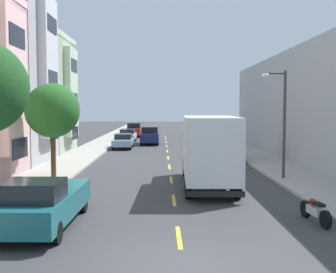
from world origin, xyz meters
TOP-DOWN VIEW (x-y plane):
  - ground_plane at (0.00, 30.00)m, footprint 160.00×160.00m
  - sidewalk_left at (-7.10, 28.00)m, footprint 3.20×120.00m
  - sidewalk_right at (7.10, 28.00)m, footprint 3.20×120.00m
  - lane_centerline_dashes at (0.00, 24.50)m, footprint 0.14×47.20m
  - townhouse_fourth_sage at (-13.88, 25.79)m, footprint 11.17×6.83m
  - street_tree_second at (-6.40, 11.86)m, footprint 2.90×2.90m
  - street_lamp at (5.93, 11.66)m, footprint 1.35×0.28m
  - delivery_box_truck at (1.79, 9.83)m, footprint 2.65×8.03m
  - parked_sedan_sky at (-4.27, 29.59)m, footprint 1.81×4.51m
  - parked_hatchback_burgundy at (4.39, 40.17)m, footprint 1.76×4.01m
  - parked_pickup_teal at (-4.43, 3.07)m, footprint 2.12×5.35m
  - parked_pickup_black at (4.37, 30.28)m, footprint 2.13×5.35m
  - parked_suv_red at (-4.27, 45.85)m, footprint 2.02×4.83m
  - parked_wagon_white at (-4.50, 37.31)m, footprint 1.83×4.71m
  - parked_sedan_forest at (4.21, 50.68)m, footprint 1.88×4.53m
  - parked_suv_orange at (4.23, 20.22)m, footprint 2.05×4.84m
  - moving_navy_sedan at (-1.80, 34.21)m, footprint 1.95×4.80m
  - parked_motorcycle at (4.75, 3.52)m, footprint 0.62×2.05m

SIDE VIEW (x-z plane):
  - ground_plane at x=0.00m, z-range 0.00..0.00m
  - lane_centerline_dashes at x=0.00m, z-range 0.00..0.01m
  - sidewalk_left at x=-7.10m, z-range 0.00..0.14m
  - sidewalk_right at x=7.10m, z-range 0.00..0.14m
  - parked_motorcycle at x=4.75m, z-range -0.04..0.86m
  - parked_sedan_sky at x=-4.27m, z-range 0.03..1.46m
  - parked_sedan_forest at x=4.21m, z-range 0.03..1.46m
  - parked_hatchback_burgundy at x=4.39m, z-range 0.01..1.51m
  - parked_wagon_white at x=-4.50m, z-range 0.05..1.55m
  - parked_pickup_teal at x=-4.43m, z-range -0.04..1.69m
  - parked_pickup_black at x=4.37m, z-range -0.04..1.69m
  - parked_suv_red at x=-4.27m, z-range 0.02..1.95m
  - parked_suv_orange at x=4.23m, z-range 0.02..1.95m
  - moving_navy_sedan at x=-1.80m, z-range 0.02..1.95m
  - delivery_box_truck at x=1.79m, z-range 0.22..3.75m
  - street_lamp at x=5.93m, z-range 0.66..6.46m
  - street_tree_second at x=-6.40m, z-range 1.22..6.36m
  - townhouse_fourth_sage at x=-13.88m, z-range -0.20..10.04m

